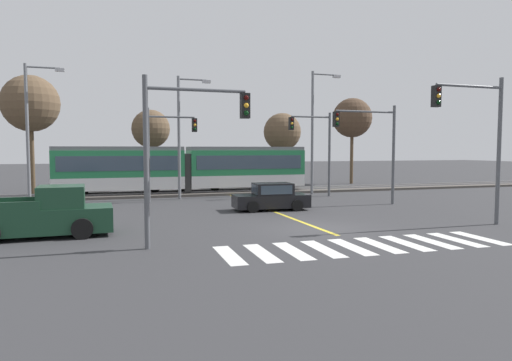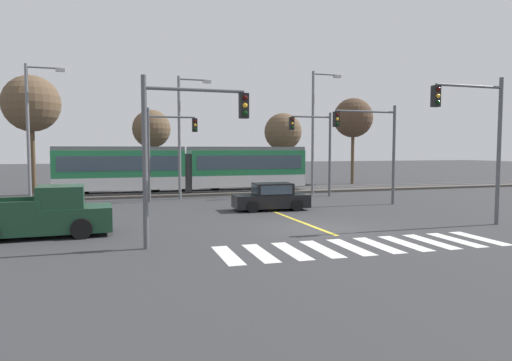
% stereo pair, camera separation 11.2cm
% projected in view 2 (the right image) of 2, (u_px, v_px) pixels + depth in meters
% --- Properties ---
extents(ground_plane, '(200.00, 200.00, 0.00)m').
position_uv_depth(ground_plane, '(319.00, 229.00, 19.59)').
color(ground_plane, '#333335').
extents(track_bed, '(120.00, 4.00, 0.18)m').
position_uv_depth(track_bed, '(225.00, 192.00, 35.47)').
color(track_bed, '#4C4742').
rests_on(track_bed, ground).
extents(rail_near, '(120.00, 0.08, 0.10)m').
position_uv_depth(rail_near, '(227.00, 191.00, 34.78)').
color(rail_near, '#939399').
rests_on(rail_near, track_bed).
extents(rail_far, '(120.00, 0.08, 0.10)m').
position_uv_depth(rail_far, '(223.00, 189.00, 36.14)').
color(rail_far, '#939399').
rests_on(rail_far, track_bed).
extents(light_rail_tram, '(18.50, 2.64, 3.43)m').
position_uv_depth(light_rail_tram, '(186.00, 167.00, 34.40)').
color(light_rail_tram, silver).
rests_on(light_rail_tram, track_bed).
extents(crosswalk_stripe_0, '(0.63, 2.81, 0.01)m').
position_uv_depth(crosswalk_stripe_0, '(228.00, 255.00, 14.70)').
color(crosswalk_stripe_0, silver).
rests_on(crosswalk_stripe_0, ground).
extents(crosswalk_stripe_1, '(0.63, 2.81, 0.01)m').
position_uv_depth(crosswalk_stripe_1, '(260.00, 253.00, 15.01)').
color(crosswalk_stripe_1, silver).
rests_on(crosswalk_stripe_1, ground).
extents(crosswalk_stripe_2, '(0.63, 2.81, 0.01)m').
position_uv_depth(crosswalk_stripe_2, '(291.00, 251.00, 15.32)').
color(crosswalk_stripe_2, silver).
rests_on(crosswalk_stripe_2, ground).
extents(crosswalk_stripe_3, '(0.63, 2.81, 0.01)m').
position_uv_depth(crosswalk_stripe_3, '(321.00, 249.00, 15.63)').
color(crosswalk_stripe_3, silver).
rests_on(crosswalk_stripe_3, ground).
extents(crosswalk_stripe_4, '(0.63, 2.81, 0.01)m').
position_uv_depth(crosswalk_stripe_4, '(350.00, 247.00, 15.94)').
color(crosswalk_stripe_4, silver).
rests_on(crosswalk_stripe_4, ground).
extents(crosswalk_stripe_5, '(0.63, 2.81, 0.01)m').
position_uv_depth(crosswalk_stripe_5, '(378.00, 245.00, 16.25)').
color(crosswalk_stripe_5, silver).
rests_on(crosswalk_stripe_5, ground).
extents(crosswalk_stripe_6, '(0.63, 2.81, 0.01)m').
position_uv_depth(crosswalk_stripe_6, '(405.00, 243.00, 16.56)').
color(crosswalk_stripe_6, silver).
rests_on(crosswalk_stripe_6, ground).
extents(crosswalk_stripe_7, '(0.63, 2.81, 0.01)m').
position_uv_depth(crosswalk_stripe_7, '(431.00, 242.00, 16.87)').
color(crosswalk_stripe_7, silver).
rests_on(crosswalk_stripe_7, ground).
extents(crosswalk_stripe_8, '(0.63, 2.81, 0.01)m').
position_uv_depth(crosswalk_stripe_8, '(455.00, 240.00, 17.18)').
color(crosswalk_stripe_8, silver).
rests_on(crosswalk_stripe_8, ground).
extents(crosswalk_stripe_9, '(0.63, 2.81, 0.01)m').
position_uv_depth(crosswalk_stripe_9, '(479.00, 238.00, 17.49)').
color(crosswalk_stripe_9, silver).
rests_on(crosswalk_stripe_9, ground).
extents(lane_centre_line, '(0.20, 16.40, 0.01)m').
position_uv_depth(lane_centre_line, '(269.00, 210.00, 25.79)').
color(lane_centre_line, gold).
rests_on(lane_centre_line, ground).
extents(sedan_crossing, '(4.30, 2.11, 1.52)m').
position_uv_depth(sedan_crossing, '(271.00, 198.00, 25.60)').
color(sedan_crossing, black).
rests_on(sedan_crossing, ground).
extents(pickup_truck, '(5.45, 2.34, 1.98)m').
position_uv_depth(pickup_truck, '(43.00, 215.00, 17.75)').
color(pickup_truck, '#193D28').
rests_on(pickup_truck, ground).
extents(traffic_light_far_right, '(3.25, 0.38, 6.05)m').
position_uv_depth(traffic_light_far_right, '(317.00, 141.00, 32.63)').
color(traffic_light_far_right, '#515459').
rests_on(traffic_light_far_right, ground).
extents(traffic_light_near_left, '(3.75, 0.38, 5.90)m').
position_uv_depth(traffic_light_near_left, '(182.00, 135.00, 15.76)').
color(traffic_light_near_left, '#515459').
rests_on(traffic_light_near_left, ground).
extents(traffic_light_far_left, '(3.25, 0.38, 6.07)m').
position_uv_depth(traffic_light_far_left, '(165.00, 141.00, 29.60)').
color(traffic_light_far_left, '#515459').
rests_on(traffic_light_far_left, ground).
extents(traffic_light_near_right, '(3.75, 0.38, 6.61)m').
position_uv_depth(traffic_light_near_right, '(479.00, 128.00, 20.07)').
color(traffic_light_near_right, '#515459').
rests_on(traffic_light_near_right, ground).
extents(traffic_light_mid_right, '(4.25, 0.38, 6.10)m').
position_uv_depth(traffic_light_mid_right, '(374.00, 138.00, 27.66)').
color(traffic_light_mid_right, '#515459').
rests_on(traffic_light_mid_right, ground).
extents(street_lamp_west, '(2.36, 0.28, 8.72)m').
position_uv_depth(street_lamp_west, '(32.00, 125.00, 28.52)').
color(street_lamp_west, slate).
rests_on(street_lamp_west, ground).
extents(street_lamp_centre, '(2.30, 0.28, 8.35)m').
position_uv_depth(street_lamp_centre, '(183.00, 129.00, 31.00)').
color(street_lamp_centre, slate).
rests_on(street_lamp_centre, ground).
extents(street_lamp_east, '(2.36, 0.28, 9.23)m').
position_uv_depth(street_lamp_east, '(315.00, 125.00, 34.25)').
color(street_lamp_east, slate).
rests_on(street_lamp_east, ground).
extents(bare_tree_far_west, '(4.21, 4.21, 8.94)m').
position_uv_depth(bare_tree_far_west, '(31.00, 104.00, 34.15)').
color(bare_tree_far_west, brown).
rests_on(bare_tree_far_west, ground).
extents(bare_tree_west, '(3.19, 3.19, 6.73)m').
position_uv_depth(bare_tree_west, '(152.00, 129.00, 38.32)').
color(bare_tree_west, brown).
rests_on(bare_tree_west, ground).
extents(bare_tree_east, '(3.40, 3.40, 6.69)m').
position_uv_depth(bare_tree_east, '(283.00, 132.00, 41.37)').
color(bare_tree_east, brown).
rests_on(bare_tree_east, ground).
extents(bare_tree_far_east, '(3.87, 3.87, 8.45)m').
position_uv_depth(bare_tree_far_east, '(353.00, 118.00, 44.91)').
color(bare_tree_far_east, brown).
rests_on(bare_tree_far_east, ground).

